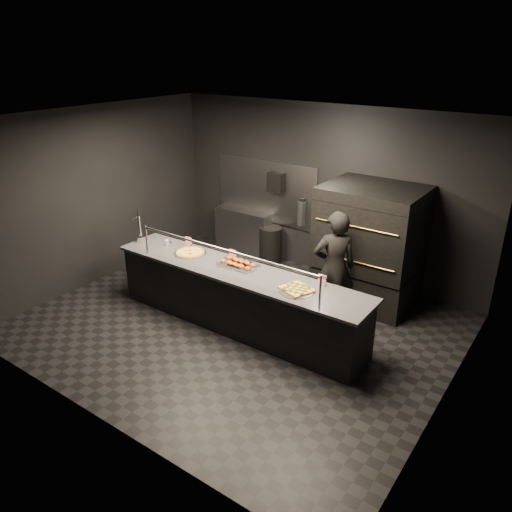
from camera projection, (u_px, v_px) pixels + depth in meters
name	position (u px, v px, depth m)	size (l,w,h in m)	color
room	(237.00, 231.00, 6.95)	(6.04, 6.00, 3.00)	black
service_counter	(237.00, 298.00, 7.31)	(4.10, 0.78, 1.37)	black
pizza_oven	(370.00, 245.00, 7.89)	(1.50, 1.23, 1.91)	black
prep_shelf	(244.00, 232.00, 9.90)	(1.20, 0.35, 0.90)	#99999E
towel_dispenser	(276.00, 182.00, 9.14)	(0.30, 0.20, 0.35)	black
fire_extinguisher	(302.00, 213.00, 9.05)	(0.14, 0.14, 0.51)	#B2B2B7
beer_tap	(140.00, 232.00, 8.08)	(0.16, 0.22, 0.60)	silver
round_pizza	(190.00, 253.00, 7.67)	(0.50, 0.50, 0.03)	silver
slider_tray_a	(235.00, 263.00, 7.29)	(0.53, 0.46, 0.07)	silver
slider_tray_b	(242.00, 265.00, 7.21)	(0.49, 0.41, 0.07)	silver
square_pizza	(296.00, 289.00, 6.52)	(0.48, 0.48, 0.05)	silver
condiment_jar	(168.00, 243.00, 7.96)	(0.14, 0.06, 0.09)	silver
tent_cards	(244.00, 257.00, 7.35)	(2.52, 0.04, 0.15)	white
trash_bin	(270.00, 245.00, 9.49)	(0.43, 0.43, 0.71)	black
worker	(334.00, 268.00, 7.31)	(0.64, 0.42, 1.74)	black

